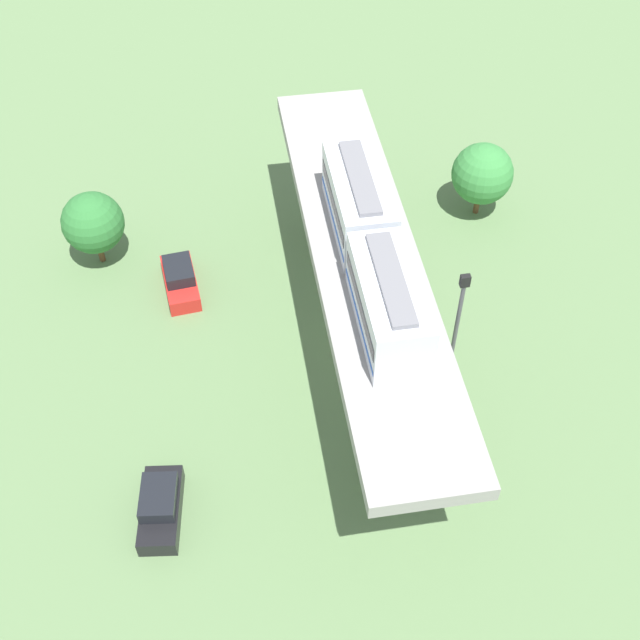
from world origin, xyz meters
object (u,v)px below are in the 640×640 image
Objects in this scene: parked_car_red at (180,280)px; parked_car_black at (160,506)px; tree_mid_lot at (93,223)px; tree_near_viaduct at (482,174)px; signal_post at (454,342)px; train at (373,250)px.

parked_car_red is 0.99× the size of parked_car_black.
parked_car_red is 0.89× the size of tree_mid_lot.
tree_near_viaduct is 0.51× the size of signal_post.
tree_near_viaduct is 16.33m from signal_post.
parked_car_black is 0.45× the size of signal_post.
tree_mid_lot is at bearing 106.78° from parked_car_black.
tree_near_viaduct is 1.04× the size of tree_mid_lot.
signal_post reaches higher than tree_near_viaduct.
tree_near_viaduct is at bearing 50.36° from train.
signal_post is at bearing -44.39° from train.
parked_car_black is at bearing -165.22° from signal_post.
parked_car_red is 19.76m from tree_near_viaduct.
train is 16.09m from tree_near_viaduct.
parked_car_red is at bearing -34.56° from tree_mid_lot.
parked_car_red and parked_car_black have the same top height.
signal_post is (14.61, 3.86, 4.71)m from parked_car_black.
train is at bearing 135.61° from signal_post.
parked_car_red is 0.86× the size of tree_near_viaduct.
parked_car_red is 17.67m from signal_post.
signal_post is at bearing 21.92° from parked_car_black.
tree_mid_lot is at bearing 142.73° from train.
parked_car_black is 0.90× the size of tree_mid_lot.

